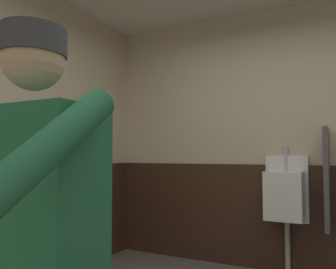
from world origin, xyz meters
TOP-DOWN VIEW (x-y plane):
  - wall_back at (0.00, 1.91)m, footprint 4.47×0.12m
  - wainscot_band_back at (0.00, 1.83)m, footprint 3.87×0.03m
  - urinal_left at (-0.00, 1.69)m, footprint 0.40×0.34m
  - privacy_divider_panel at (0.37, 1.62)m, footprint 0.04×0.40m
  - person at (-0.40, -0.95)m, footprint 0.70×0.60m
  - hand_dryer at (-1.81, -0.00)m, footprint 0.24×0.23m

SIDE VIEW (x-z plane):
  - wainscot_band_back at x=0.00m, z-range 0.00..1.06m
  - urinal_left at x=0.00m, z-range 0.16..1.40m
  - person at x=-0.40m, z-range 0.14..1.72m
  - privacy_divider_panel at x=0.37m, z-range 0.50..1.40m
  - hand_dryer at x=-1.81m, z-range 0.92..1.20m
  - wall_back at x=0.00m, z-range 0.00..2.68m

